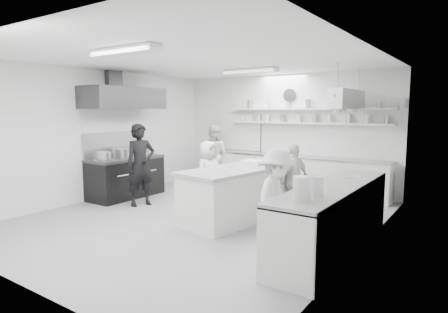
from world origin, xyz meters
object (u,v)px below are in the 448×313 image
Objects in this scene: right_counter at (333,219)px; prep_island at (242,194)px; cook_back at (214,155)px; stove at (126,178)px; back_counter at (288,173)px; cook_stove at (141,165)px.

right_counter is 1.28× the size of prep_island.
prep_island is 1.53× the size of cook_back.
stove is 0.70× the size of prep_island.
back_counter is (2.90, 2.80, 0.01)m from stove.
cook_stove is at bearing 176.85° from right_counter.
prep_island is at bearing 0.77° from stove.
stove is at bearing -136.01° from back_counter.
cook_stove reaches higher than right_counter.
right_counter is (2.35, -3.40, 0.01)m from back_counter.
right_counter is at bearing -9.97° from prep_island.
prep_island is 1.44× the size of cook_stove.
stove is at bearing 173.48° from right_counter.
stove is at bearing -171.36° from prep_island.
prep_island is 2.41m from cook_stove.
stove is 1.01× the size of cook_stove.
prep_island reaches higher than stove.
cook_back is (-0.01, 2.70, -0.05)m from cook_stove.
prep_island is at bearing 162.16° from right_counter.
stove is 1.07× the size of cook_back.
cook_stove is (-1.99, -3.16, 0.43)m from back_counter.
right_counter is 5.27m from cook_back.
right_counter is 1.85× the size of cook_stove.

